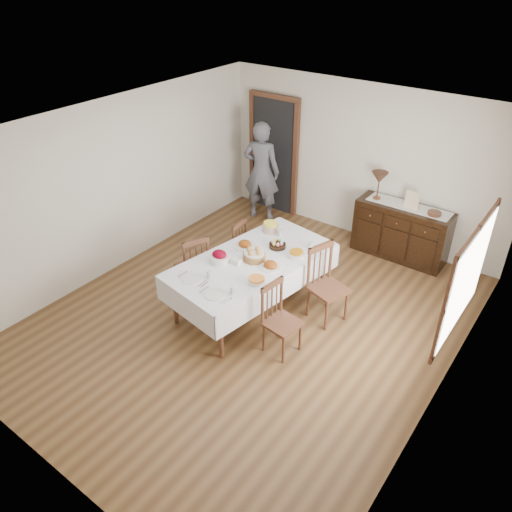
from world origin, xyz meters
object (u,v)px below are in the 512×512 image
Objects in this scene: chair_left_far at (233,246)px; sideboard at (401,232)px; chair_left_near at (194,265)px; table_lamp at (379,178)px; person at (261,168)px; dining_table at (252,265)px; chair_right_near at (279,318)px; chair_right_far at (326,283)px.

chair_left_far is 0.61× the size of sideboard.
table_lamp is at bearing 175.46° from chair_left_near.
person is at bearing -174.51° from table_lamp.
chair_left_near is 0.66× the size of sideboard.
chair_left_far reaches higher than dining_table.
person is at bearing -175.31° from sideboard.
chair_right_near is at bearing 52.29° from chair_left_far.
chair_right_near is at bearing 105.27° from chair_left_near.
sideboard is 0.77× the size of person.
chair_left_far is (0.09, 0.79, -0.04)m from chair_left_near.
person is (-2.29, 2.78, 0.49)m from chair_right_near.
table_lamp reaches higher than dining_table.
table_lamp reaches higher than chair_right_far.
chair_left_far is 2.71m from sideboard.
person reaches higher than chair_right_far.
dining_table is 2.29× the size of chair_right_far.
sideboard is (0.32, 3.00, -0.04)m from chair_right_near.
sideboard is at bearing 168.33° from chair_left_near.
table_lamp is at bearing 85.28° from dining_table.
chair_left_far is at bearing 63.69° from chair_right_near.
person reaches higher than chair_right_near.
chair_left_near is 2.12× the size of table_lamp.
person is (-2.61, -0.21, 0.52)m from sideboard.
chair_left_far is 0.95× the size of chair_right_near.
table_lamp reaches higher than sideboard.
sideboard is at bearing 12.77° from chair_right_far.
chair_left_far is 2.53m from table_lamp.
sideboard is 0.93m from table_lamp.
table_lamp reaches higher than chair_left_near.
chair_right_near is (1.64, -0.24, -0.01)m from chair_left_near.
sideboard is 2.67m from person.
dining_table is 2.72× the size of chair_left_far.
sideboard is (1.10, 2.51, -0.25)m from dining_table.
chair_left_far is 1.96× the size of table_lamp.
chair_right_far is at bearing 134.25° from chair_left_near.
chair_right_near is at bearing -86.97° from table_lamp.
chair_left_far is 1.86m from chair_right_near.
chair_right_far is at bearing -0.74° from chair_right_near.
chair_right_far is 0.55× the size of person.
chair_right_near is 2.07× the size of table_lamp.
dining_table is 2.77m from person.
chair_right_near is 3.01m from sideboard.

